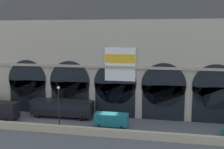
% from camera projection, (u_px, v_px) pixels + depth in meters
% --- Properties ---
extents(ground_plane, '(200.00, 200.00, 0.00)m').
position_uv_depth(ground_plane, '(109.00, 126.00, 44.43)').
color(ground_plane, '#54565B').
extents(quay_parapet_wall, '(90.00, 0.70, 1.16)m').
position_uv_depth(quay_parapet_wall, '(103.00, 132.00, 40.11)').
color(quay_parapet_wall, '#BCAD8C').
rests_on(quay_parapet_wall, ground).
extents(station_building, '(51.21, 5.31, 20.61)m').
position_uv_depth(station_building, '(118.00, 59.00, 50.10)').
color(station_building, '#B2A891').
rests_on(station_building, ground).
extents(bus_midwest, '(11.00, 3.25, 3.10)m').
position_uv_depth(bus_midwest, '(62.00, 108.00, 48.63)').
color(bus_midwest, black).
rests_on(bus_midwest, ground).
extents(van_center, '(5.20, 2.48, 2.20)m').
position_uv_depth(van_center, '(111.00, 120.00, 43.82)').
color(van_center, '#19727A').
rests_on(van_center, ground).
extents(street_lamp_quayside, '(0.44, 0.44, 6.90)m').
position_uv_depth(street_lamp_quayside, '(59.00, 103.00, 41.66)').
color(street_lamp_quayside, black).
rests_on(street_lamp_quayside, ground).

